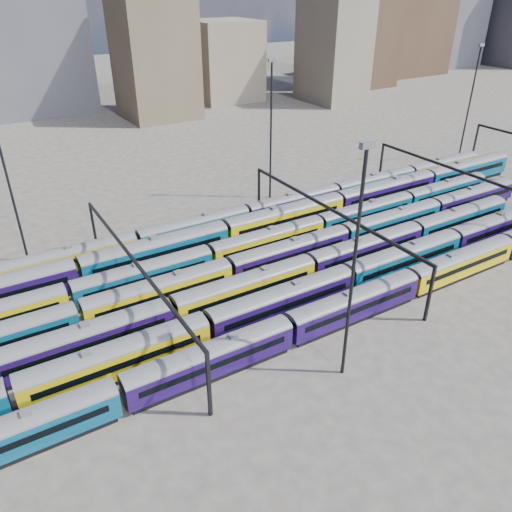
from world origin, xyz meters
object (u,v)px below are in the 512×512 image
rake_0 (288,327)px  rake_2 (172,309)px  rake_1 (282,299)px  mast_2 (354,261)px

rake_0 → rake_2: bearing=135.4°
rake_0 → rake_2: (-10.13, 10.00, 0.11)m
rake_1 → rake_2: rake_1 is taller
rake_1 → rake_2: 13.64m
mast_2 → rake_0: bearing=109.4°
rake_0 → rake_1: rake_1 is taller
rake_0 → mast_2: 13.62m
rake_1 → mast_2: size_ratio=5.70×
rake_2 → rake_0: bearing=-44.6°
mast_2 → rake_1: bearing=89.6°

